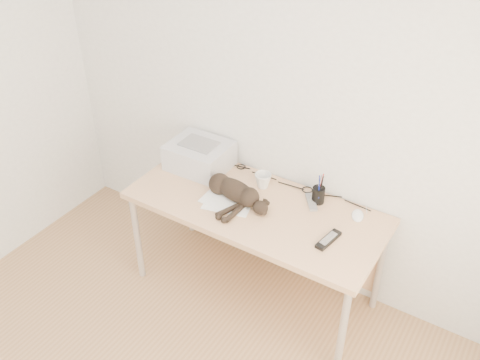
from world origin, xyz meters
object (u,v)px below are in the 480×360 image
Objects in this scene: mouse at (358,214)px; printer at (200,155)px; cat at (233,191)px; desk at (262,215)px; mug at (263,181)px; pen_cup at (318,195)px.

printer is at bearing 162.57° from mouse.
cat is 0.77m from mouse.
mug reaches higher than desk.
printer is 3.30× the size of mouse.
mug is 0.53× the size of pen_cup.
printer is at bearing 163.69° from cat.
mouse is at bearing 3.26° from printer.
cat is 3.03× the size of pen_cup.
printer is 0.66× the size of cat.
printer is 2.00× the size of pen_cup.
cat is at bearing -25.98° from printer.
mug is 0.37m from pen_cup.
printer reaches higher than desk.
desk is 0.27m from cat.
mouse is (0.26, -0.00, -0.04)m from pen_cup.
desk is 0.22m from mug.
pen_cup reaches higher than mug.
desk is 7.97× the size of pen_cup.
mouse is at bearing 14.41° from desk.
printer reaches higher than mouse.
pen_cup is (0.85, 0.07, -0.03)m from printer.
printer is 0.43m from cat.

